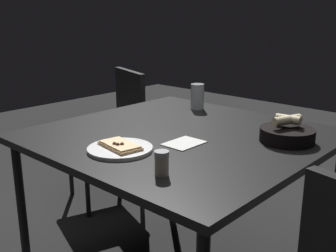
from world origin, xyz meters
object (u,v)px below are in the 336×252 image
(pepper_shaker, at_px, (162,165))
(chair_near, at_px, (115,126))
(bread_basket, at_px, (287,134))
(beer_glass, at_px, (197,98))
(pizza_plate, at_px, (120,148))
(dining_table, at_px, (181,144))

(pepper_shaker, distance_m, chair_near, 1.48)
(bread_basket, xyz_separation_m, beer_glass, (0.21, 0.64, 0.03))
(bread_basket, bearing_deg, pepper_shaker, 167.47)
(pepper_shaker, relative_size, chair_near, 0.09)
(beer_glass, bearing_deg, pepper_shaker, -148.33)
(beer_glass, xyz_separation_m, pepper_shaker, (-0.82, -0.51, -0.02))
(pizza_plate, bearing_deg, beer_glass, 16.27)
(beer_glass, height_order, chair_near, chair_near)
(dining_table, bearing_deg, beer_glass, 29.90)
(bread_basket, distance_m, pepper_shaker, 0.63)
(dining_table, relative_size, beer_glass, 8.38)
(pizza_plate, xyz_separation_m, bread_basket, (0.54, -0.42, 0.02))
(bread_basket, relative_size, beer_glass, 1.60)
(beer_glass, relative_size, chair_near, 0.16)
(bread_basket, bearing_deg, chair_near, 81.53)
(beer_glass, bearing_deg, dining_table, -150.10)
(pizza_plate, distance_m, chair_near, 1.21)
(chair_near, bearing_deg, bread_basket, -98.47)
(pizza_plate, distance_m, bread_basket, 0.69)
(pepper_shaker, bearing_deg, bread_basket, -12.53)
(chair_near, bearing_deg, pepper_shaker, -123.83)
(pepper_shaker, bearing_deg, pizza_plate, 76.52)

